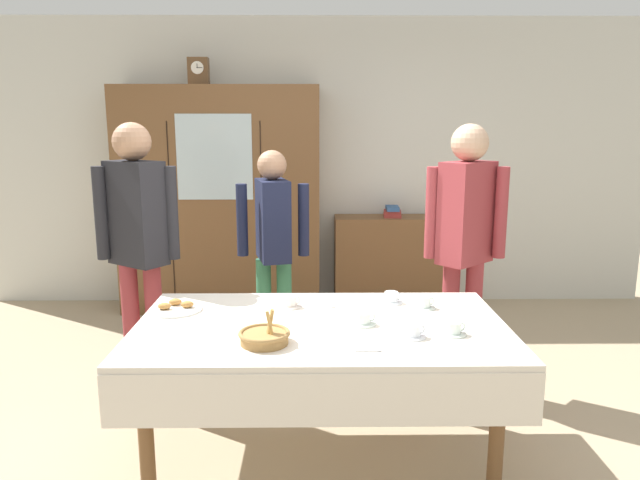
{
  "coord_description": "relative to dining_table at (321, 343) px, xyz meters",
  "views": [
    {
      "loc": [
        -0.04,
        -3.0,
        1.74
      ],
      "look_at": [
        0.0,
        0.2,
        1.09
      ],
      "focal_mm": 32.75,
      "sensor_mm": 36.0,
      "label": 1
    }
  ],
  "objects": [
    {
      "name": "tea_cup_far_left",
      "position": [
        0.21,
        0.02,
        0.12
      ],
      "size": [
        0.13,
        0.13,
        0.06
      ],
      "color": "silver",
      "rests_on": "dining_table"
    },
    {
      "name": "pastry_plate",
      "position": [
        -0.78,
        0.26,
        0.1
      ],
      "size": [
        0.28,
        0.28,
        0.05
      ],
      "color": "white",
      "rests_on": "dining_table"
    },
    {
      "name": "bread_basket",
      "position": [
        -0.26,
        -0.23,
        0.12
      ],
      "size": [
        0.24,
        0.24,
        0.16
      ],
      "color": "#9E7542",
      "rests_on": "dining_table"
    },
    {
      "name": "book_stack",
      "position": [
        0.7,
        2.64,
        0.26
      ],
      "size": [
        0.18,
        0.22,
        0.1
      ],
      "color": "#99332D",
      "rests_on": "bookshelf_low"
    },
    {
      "name": "tea_cup_center",
      "position": [
        0.57,
        0.28,
        0.12
      ],
      "size": [
        0.13,
        0.13,
        0.06
      ],
      "color": "silver",
      "rests_on": "dining_table"
    },
    {
      "name": "tea_cup_near_left",
      "position": [
        0.43,
        -0.16,
        0.12
      ],
      "size": [
        0.13,
        0.13,
        0.06
      ],
      "color": "white",
      "rests_on": "dining_table"
    },
    {
      "name": "wall_cabinet",
      "position": [
        -0.9,
        2.59,
        0.38
      ],
      "size": [
        1.83,
        0.46,
        2.06
      ],
      "color": "brown",
      "rests_on": "ground"
    },
    {
      "name": "mantel_clock",
      "position": [
        -1.05,
        2.59,
        1.53
      ],
      "size": [
        0.18,
        0.11,
        0.24
      ],
      "color": "brown",
      "rests_on": "wall_cabinet"
    },
    {
      "name": "dining_table",
      "position": [
        0.0,
        0.0,
        0.0
      ],
      "size": [
        1.87,
        1.08,
        0.74
      ],
      "color": "brown",
      "rests_on": "ground"
    },
    {
      "name": "person_behind_table_right",
      "position": [
        -1.14,
        0.84,
        0.42
      ],
      "size": [
        0.52,
        0.37,
        1.74
      ],
      "color": "#933338",
      "rests_on": "ground"
    },
    {
      "name": "tea_cup_far_right",
      "position": [
        0.63,
        -0.13,
        0.12
      ],
      "size": [
        0.13,
        0.13,
        0.06
      ],
      "color": "silver",
      "rests_on": "dining_table"
    },
    {
      "name": "tea_cup_near_right",
      "position": [
        -0.17,
        0.31,
        0.12
      ],
      "size": [
        0.13,
        0.13,
        0.06
      ],
      "color": "white",
      "rests_on": "dining_table"
    },
    {
      "name": "spoon_near_left",
      "position": [
        0.23,
        -0.33,
        0.09
      ],
      "size": [
        0.12,
        0.02,
        0.01
      ],
      "color": "silver",
      "rests_on": "dining_table"
    },
    {
      "name": "ground_plane",
      "position": [
        0.0,
        0.24,
        -0.65
      ],
      "size": [
        12.0,
        12.0,
        0.0
      ],
      "primitive_type": "plane",
      "color": "tan",
      "rests_on": "ground"
    },
    {
      "name": "bookshelf_low",
      "position": [
        0.7,
        2.64,
        -0.22
      ],
      "size": [
        1.08,
        0.35,
        0.87
      ],
      "color": "brown",
      "rests_on": "ground"
    },
    {
      "name": "tea_cup_mid_left",
      "position": [
        0.4,
        0.38,
        0.12
      ],
      "size": [
        0.13,
        0.13,
        0.06
      ],
      "color": "white",
      "rests_on": "dining_table"
    },
    {
      "name": "person_near_right_end",
      "position": [
        0.93,
        0.87,
        0.41
      ],
      "size": [
        0.52,
        0.39,
        1.73
      ],
      "color": "#933338",
      "rests_on": "ground"
    },
    {
      "name": "back_wall",
      "position": [
        0.0,
        2.89,
        0.7
      ],
      "size": [
        6.4,
        0.1,
        2.7
      ],
      "primitive_type": "cube",
      "color": "silver",
      "rests_on": "ground"
    },
    {
      "name": "spoon_far_left",
      "position": [
        0.04,
        0.3,
        0.09
      ],
      "size": [
        0.12,
        0.02,
        0.01
      ],
      "color": "silver",
      "rests_on": "dining_table"
    },
    {
      "name": "person_behind_table_left",
      "position": [
        -0.33,
        1.35,
        0.28
      ],
      "size": [
        0.52,
        0.4,
        1.55
      ],
      "color": "#33704C",
      "rests_on": "ground"
    }
  ]
}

